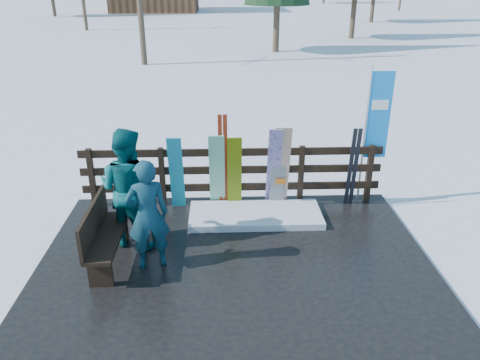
{
  "coord_description": "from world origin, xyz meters",
  "views": [
    {
      "loc": [
        -0.16,
        -5.85,
        4.12
      ],
      "look_at": [
        0.1,
        1.0,
        1.1
      ],
      "focal_mm": 35.0,
      "sensor_mm": 36.0,
      "label": 1
    }
  ],
  "objects_px": {
    "bench": "(102,233)",
    "person_front": "(148,215)",
    "snowboard_2": "(234,173)",
    "snowboard_4": "(279,169)",
    "snowboard_5": "(281,168)",
    "snowboard_1": "(217,172)",
    "person_back": "(128,188)",
    "rental_flag": "(375,121)",
    "snowboard_0": "(176,174)",
    "snowboard_3": "(274,168)"
  },
  "relations": [
    {
      "from": "bench",
      "to": "person_front",
      "type": "xyz_separation_m",
      "value": [
        0.71,
        -0.1,
        0.34
      ]
    },
    {
      "from": "snowboard_2",
      "to": "snowboard_4",
      "type": "relative_size",
      "value": 0.92
    },
    {
      "from": "snowboard_5",
      "to": "person_front",
      "type": "distance_m",
      "value": 2.81
    },
    {
      "from": "snowboard_1",
      "to": "bench",
      "type": "bearing_deg",
      "value": -134.83
    },
    {
      "from": "person_back",
      "to": "person_front",
      "type": "bearing_deg",
      "value": 138.97
    },
    {
      "from": "rental_flag",
      "to": "snowboard_5",
      "type": "bearing_deg",
      "value": -171.09
    },
    {
      "from": "snowboard_0",
      "to": "person_back",
      "type": "bearing_deg",
      "value": -120.19
    },
    {
      "from": "snowboard_2",
      "to": "snowboard_5",
      "type": "relative_size",
      "value": 0.87
    },
    {
      "from": "snowboard_1",
      "to": "snowboard_4",
      "type": "xyz_separation_m",
      "value": [
        1.12,
        -0.0,
        0.04
      ]
    },
    {
      "from": "snowboard_2",
      "to": "snowboard_3",
      "type": "relative_size",
      "value": 0.87
    },
    {
      "from": "snowboard_2",
      "to": "person_back",
      "type": "relative_size",
      "value": 0.75
    },
    {
      "from": "snowboard_2",
      "to": "snowboard_5",
      "type": "height_order",
      "value": "snowboard_5"
    },
    {
      "from": "snowboard_0",
      "to": "person_back",
      "type": "xyz_separation_m",
      "value": [
        -0.65,
        -1.12,
        0.24
      ]
    },
    {
      "from": "bench",
      "to": "rental_flag",
      "type": "xyz_separation_m",
      "value": [
        4.59,
        1.98,
        1.09
      ]
    },
    {
      "from": "bench",
      "to": "person_front",
      "type": "height_order",
      "value": "person_front"
    },
    {
      "from": "snowboard_3",
      "to": "rental_flag",
      "type": "xyz_separation_m",
      "value": [
        1.86,
        0.27,
        0.79
      ]
    },
    {
      "from": "snowboard_4",
      "to": "person_front",
      "type": "bearing_deg",
      "value": -139.42
    },
    {
      "from": "snowboard_4",
      "to": "snowboard_5",
      "type": "relative_size",
      "value": 0.95
    },
    {
      "from": "person_back",
      "to": "bench",
      "type": "bearing_deg",
      "value": 80.98
    },
    {
      "from": "snowboard_2",
      "to": "snowboard_3",
      "type": "distance_m",
      "value": 0.72
    },
    {
      "from": "snowboard_3",
      "to": "snowboard_4",
      "type": "distance_m",
      "value": 0.09
    },
    {
      "from": "rental_flag",
      "to": "bench",
      "type": "bearing_deg",
      "value": -156.66
    },
    {
      "from": "snowboard_3",
      "to": "person_back",
      "type": "bearing_deg",
      "value": -155.16
    },
    {
      "from": "snowboard_5",
      "to": "person_front",
      "type": "xyz_separation_m",
      "value": [
        -2.15,
        -1.81,
        0.03
      ]
    },
    {
      "from": "bench",
      "to": "snowboard_0",
      "type": "height_order",
      "value": "snowboard_0"
    },
    {
      "from": "snowboard_1",
      "to": "snowboard_3",
      "type": "xyz_separation_m",
      "value": [
        1.03,
        -0.0,
        0.06
      ]
    },
    {
      "from": "snowboard_0",
      "to": "person_front",
      "type": "height_order",
      "value": "person_front"
    },
    {
      "from": "snowboard_0",
      "to": "snowboard_1",
      "type": "relative_size",
      "value": 0.97
    },
    {
      "from": "snowboard_0",
      "to": "person_back",
      "type": "relative_size",
      "value": 0.77
    },
    {
      "from": "bench",
      "to": "snowboard_4",
      "type": "height_order",
      "value": "snowboard_4"
    },
    {
      "from": "snowboard_1",
      "to": "snowboard_5",
      "type": "xyz_separation_m",
      "value": [
        1.17,
        -0.0,
        0.06
      ]
    },
    {
      "from": "snowboard_5",
      "to": "person_front",
      "type": "relative_size",
      "value": 0.98
    },
    {
      "from": "snowboard_4",
      "to": "snowboard_5",
      "type": "xyz_separation_m",
      "value": [
        0.05,
        -0.0,
        0.03
      ]
    },
    {
      "from": "person_front",
      "to": "snowboard_0",
      "type": "bearing_deg",
      "value": -114.0
    },
    {
      "from": "bench",
      "to": "snowboard_5",
      "type": "distance_m",
      "value": 3.35
    },
    {
      "from": "snowboard_2",
      "to": "snowboard_1",
      "type": "bearing_deg",
      "value": 180.0
    },
    {
      "from": "person_front",
      "to": "snowboard_1",
      "type": "bearing_deg",
      "value": -134.71
    },
    {
      "from": "snowboard_0",
      "to": "snowboard_3",
      "type": "relative_size",
      "value": 0.89
    },
    {
      "from": "snowboard_0",
      "to": "person_back",
      "type": "height_order",
      "value": "person_back"
    },
    {
      "from": "snowboard_1",
      "to": "rental_flag",
      "type": "height_order",
      "value": "rental_flag"
    },
    {
      "from": "snowboard_3",
      "to": "snowboard_5",
      "type": "xyz_separation_m",
      "value": [
        0.13,
        -0.0,
        0.01
      ]
    },
    {
      "from": "bench",
      "to": "snowboard_3",
      "type": "height_order",
      "value": "snowboard_3"
    },
    {
      "from": "rental_flag",
      "to": "person_front",
      "type": "xyz_separation_m",
      "value": [
        -3.88,
        -2.08,
        -0.75
      ]
    },
    {
      "from": "snowboard_2",
      "to": "person_back",
      "type": "distance_m",
      "value": 2.05
    },
    {
      "from": "snowboard_0",
      "to": "snowboard_3",
      "type": "bearing_deg",
      "value": 0.0
    },
    {
      "from": "bench",
      "to": "rental_flag",
      "type": "distance_m",
      "value": 5.11
    },
    {
      "from": "bench",
      "to": "person_front",
      "type": "relative_size",
      "value": 0.88
    },
    {
      "from": "snowboard_1",
      "to": "snowboard_3",
      "type": "bearing_deg",
      "value": -0.0
    },
    {
      "from": "snowboard_2",
      "to": "snowboard_5",
      "type": "bearing_deg",
      "value": -0.0
    },
    {
      "from": "person_front",
      "to": "person_back",
      "type": "distance_m",
      "value": 0.8
    }
  ]
}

